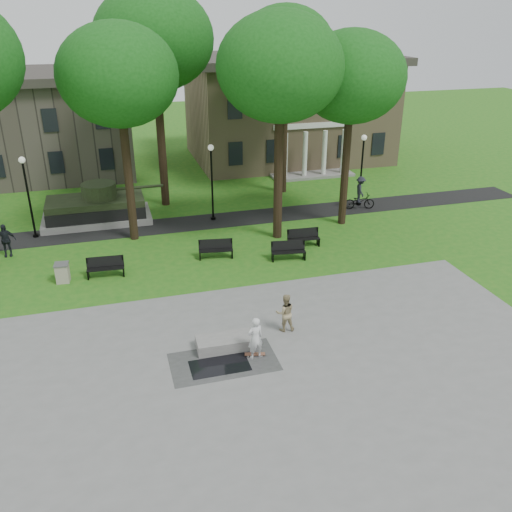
% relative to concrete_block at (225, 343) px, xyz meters
% --- Properties ---
extents(ground, '(120.00, 120.00, 0.00)m').
position_rel_concrete_block_xyz_m(ground, '(1.95, 1.72, -0.24)').
color(ground, '#206317').
rests_on(ground, ground).
extents(plaza, '(22.00, 16.00, 0.02)m').
position_rel_concrete_block_xyz_m(plaza, '(1.95, -3.28, -0.23)').
color(plaza, gray).
rests_on(plaza, ground).
extents(footpath, '(44.00, 2.60, 0.01)m').
position_rel_concrete_block_xyz_m(footpath, '(1.95, 13.72, -0.24)').
color(footpath, black).
rests_on(footpath, ground).
extents(building_right, '(17.00, 12.00, 8.60)m').
position_rel_concrete_block_xyz_m(building_right, '(11.95, 27.72, 4.10)').
color(building_right, '#9E8460').
rests_on(building_right, ground).
extents(building_left, '(15.00, 10.00, 7.20)m').
position_rel_concrete_block_xyz_m(building_left, '(-9.05, 28.22, 3.35)').
color(building_left, '#4C443D').
rests_on(building_left, ground).
extents(tree_1, '(6.20, 6.20, 11.63)m').
position_rel_concrete_block_xyz_m(tree_1, '(-2.55, 12.22, 8.71)').
color(tree_1, black).
rests_on(tree_1, ground).
extents(tree_2, '(6.60, 6.60, 12.16)m').
position_rel_concrete_block_xyz_m(tree_2, '(5.45, 10.22, 9.07)').
color(tree_2, black).
rests_on(tree_2, ground).
extents(tree_3, '(6.00, 6.00, 11.19)m').
position_rel_concrete_block_xyz_m(tree_3, '(9.95, 11.22, 8.35)').
color(tree_3, black).
rests_on(tree_3, ground).
extents(tree_4, '(7.20, 7.20, 13.50)m').
position_rel_concrete_block_xyz_m(tree_4, '(-0.05, 17.72, 10.15)').
color(tree_4, black).
rests_on(tree_4, ground).
extents(tree_5, '(6.40, 6.40, 12.44)m').
position_rel_concrete_block_xyz_m(tree_5, '(8.45, 18.22, 9.42)').
color(tree_5, black).
rests_on(tree_5, ground).
extents(lamp_left, '(0.36, 0.36, 4.73)m').
position_rel_concrete_block_xyz_m(lamp_left, '(-8.05, 14.02, 2.55)').
color(lamp_left, black).
rests_on(lamp_left, ground).
extents(lamp_mid, '(0.36, 0.36, 4.73)m').
position_rel_concrete_block_xyz_m(lamp_mid, '(2.45, 14.02, 2.55)').
color(lamp_mid, black).
rests_on(lamp_mid, ground).
extents(lamp_right, '(0.36, 0.36, 4.73)m').
position_rel_concrete_block_xyz_m(lamp_right, '(12.45, 14.02, 2.55)').
color(lamp_right, black).
rests_on(lamp_right, ground).
extents(tank_monument, '(7.45, 3.40, 2.40)m').
position_rel_concrete_block_xyz_m(tank_monument, '(-4.50, 15.72, 0.61)').
color(tank_monument, gray).
rests_on(tank_monument, ground).
extents(puddle, '(2.20, 1.20, 0.00)m').
position_rel_concrete_block_xyz_m(puddle, '(-0.45, -1.11, -0.22)').
color(puddle, black).
rests_on(puddle, plaza).
extents(concrete_block, '(2.23, 1.07, 0.45)m').
position_rel_concrete_block_xyz_m(concrete_block, '(0.00, 0.00, 0.00)').
color(concrete_block, gray).
rests_on(concrete_block, plaza).
extents(skateboard, '(0.81, 0.38, 0.07)m').
position_rel_concrete_block_xyz_m(skateboard, '(0.98, -0.84, -0.19)').
color(skateboard, brown).
rests_on(skateboard, plaza).
extents(skateboarder, '(0.71, 0.54, 1.73)m').
position_rel_concrete_block_xyz_m(skateboarder, '(0.96, -0.95, 0.64)').
color(skateboarder, silver).
rests_on(skateboarder, plaza).
extents(friend_watching, '(0.86, 0.70, 1.64)m').
position_rel_concrete_block_xyz_m(friend_watching, '(2.66, 0.57, 0.59)').
color(friend_watching, tan).
rests_on(friend_watching, plaza).
extents(pedestrian_walker, '(1.07, 0.47, 1.81)m').
position_rel_concrete_block_xyz_m(pedestrian_walker, '(-9.25, 11.63, 0.66)').
color(pedestrian_walker, black).
rests_on(pedestrian_walker, ground).
extents(cyclist, '(2.09, 1.23, 2.19)m').
position_rel_concrete_block_xyz_m(cyclist, '(12.13, 13.30, 0.65)').
color(cyclist, black).
rests_on(cyclist, ground).
extents(park_bench_0, '(1.83, 0.65, 1.00)m').
position_rel_concrete_block_xyz_m(park_bench_0, '(-4.26, 7.71, 0.28)').
color(park_bench_0, black).
rests_on(park_bench_0, ground).
extents(park_bench_1, '(1.85, 0.79, 1.00)m').
position_rel_concrete_block_xyz_m(park_bench_1, '(1.42, 8.36, 0.28)').
color(park_bench_1, black).
rests_on(park_bench_1, ground).
extents(park_bench_2, '(1.85, 0.78, 1.00)m').
position_rel_concrete_block_xyz_m(park_bench_2, '(5.04, 7.12, 0.28)').
color(park_bench_2, black).
rests_on(park_bench_2, ground).
extents(park_bench_3, '(1.82, 0.63, 1.00)m').
position_rel_concrete_block_xyz_m(park_bench_3, '(6.42, 8.55, 0.28)').
color(park_bench_3, black).
rests_on(park_bench_3, ground).
extents(trash_bin, '(0.71, 0.71, 0.96)m').
position_rel_concrete_block_xyz_m(trash_bin, '(-6.28, 7.66, 0.24)').
color(trash_bin, '#A99D8B').
rests_on(trash_bin, ground).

